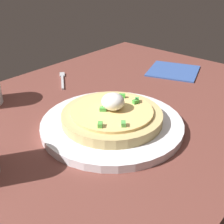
# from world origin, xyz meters

# --- Properties ---
(dining_table) EXTENTS (1.14, 0.66, 0.03)m
(dining_table) POSITION_xyz_m (0.00, 0.00, 0.02)
(dining_table) COLOR brown
(dining_table) RESTS_ON ground
(plate) EXTENTS (0.28, 0.28, 0.02)m
(plate) POSITION_xyz_m (0.04, -0.06, 0.04)
(plate) COLOR white
(plate) RESTS_ON dining_table
(pizza) EXTENTS (0.20, 0.20, 0.06)m
(pizza) POSITION_xyz_m (0.04, -0.06, 0.06)
(pizza) COLOR tan
(pizza) RESTS_ON plate
(fork) EXTENTS (0.08, 0.10, 0.01)m
(fork) POSITION_xyz_m (0.14, 0.21, 0.03)
(fork) COLOR #B7B7BC
(fork) RESTS_ON dining_table
(napkin) EXTENTS (0.18, 0.18, 0.00)m
(napkin) POSITION_xyz_m (0.40, 0.01, 0.03)
(napkin) COLOR #314E92
(napkin) RESTS_ON dining_table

